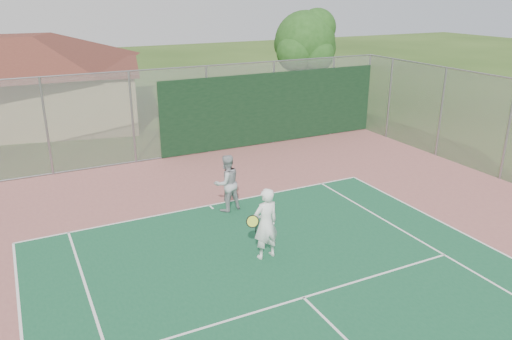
% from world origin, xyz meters
% --- Properties ---
extents(back_fence, '(20.08, 0.11, 3.53)m').
position_xyz_m(back_fence, '(2.11, 16.98, 1.67)').
color(back_fence, gray).
rests_on(back_fence, ground).
extents(side_fence_right, '(0.08, 9.00, 3.50)m').
position_xyz_m(side_fence_right, '(10.00, 12.50, 1.75)').
color(side_fence_right, gray).
rests_on(side_fence_right, ground).
extents(clubhouse, '(13.19, 10.21, 5.08)m').
position_xyz_m(clubhouse, '(-4.41, 25.29, 2.58)').
color(clubhouse, tan).
rests_on(clubhouse, ground).
extents(tree, '(3.88, 3.67, 5.40)m').
position_xyz_m(tree, '(9.87, 22.28, 3.55)').
color(tree, '#382314').
rests_on(tree, ground).
extents(player_white_front, '(1.03, 0.68, 1.82)m').
position_xyz_m(player_white_front, '(0.08, 8.31, 0.91)').
color(player_white_front, white).
rests_on(player_white_front, ground).
extents(player_grey_back, '(0.93, 0.77, 1.73)m').
position_xyz_m(player_grey_back, '(0.36, 11.34, 0.86)').
color(player_grey_back, '#A3A5A8').
rests_on(player_grey_back, ground).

